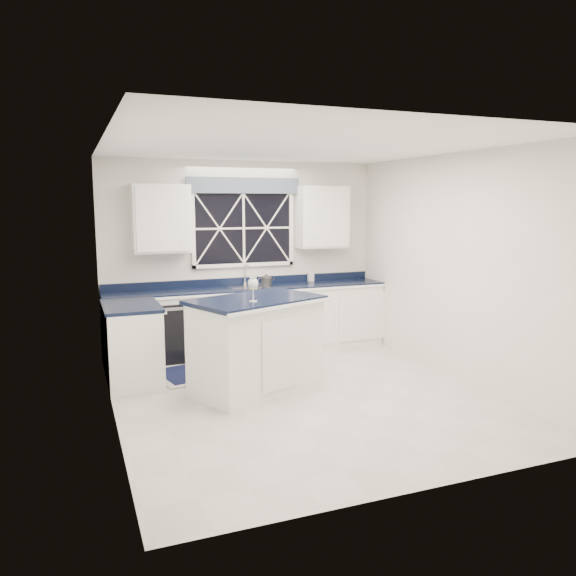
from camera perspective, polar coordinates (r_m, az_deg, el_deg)
name	(u,v)px	position (r m, az deg, el deg)	size (l,w,h in m)	color
ground	(303,395)	(6.34, 1.55, -10.79)	(4.50, 4.50, 0.00)	#ADADA8
back_wall	(243,256)	(8.13, -4.59, 3.27)	(4.00, 0.10, 2.70)	beige
base_cabinets	(230,325)	(7.74, -5.87, -3.78)	(3.99, 1.60, 0.90)	white
countertop	(250,288)	(7.90, -3.93, -0.03)	(3.98, 0.64, 0.04)	black
dishwasher	(172,330)	(7.74, -11.70, -4.21)	(0.60, 0.58, 0.82)	black
window	(244,223)	(8.05, -4.54, 6.64)	(1.65, 0.09, 1.26)	black
upper_cabinets	(246,218)	(7.94, -4.28, 7.12)	(3.10, 0.34, 0.90)	white
faucet	(245,274)	(8.06, -4.35, 1.42)	(0.05, 0.20, 0.30)	silver
island	(256,344)	(6.33, -3.27, -5.75)	(1.65, 1.33, 1.07)	white
rug	(212,369)	(7.28, -7.70, -8.18)	(1.61, 1.17, 0.02)	#A8A8A3
kettle	(266,280)	(7.97, -2.22, 0.79)	(0.23, 0.20, 0.17)	#303033
wine_glass	(253,285)	(5.97, -3.57, 0.32)	(0.11, 0.11, 0.26)	silver
soap_bottle	(311,275)	(8.45, 2.32, 1.33)	(0.08, 0.09, 0.19)	silver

